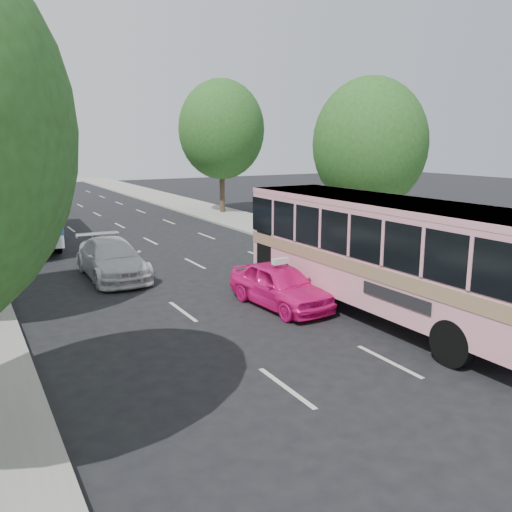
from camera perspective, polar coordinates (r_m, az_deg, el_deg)
ground at (r=14.43m, az=5.38°, el=-9.01°), size 120.00×120.00×0.00m
sidewalk_right at (r=35.40m, az=-1.49°, el=3.79°), size 4.00×90.00×0.12m
tree_right_near at (r=25.14m, az=12.12°, el=11.89°), size 5.10×5.10×7.95m
tree_right_far at (r=38.82m, az=-3.53°, el=13.48°), size 6.00×6.00×9.35m
pink_bus at (r=16.43m, az=13.37°, el=1.23°), size 2.91×10.99×3.50m
pink_taxi at (r=17.13m, az=2.54°, el=-3.10°), size 1.94×4.19×1.39m
white_pickup at (r=21.47m, az=-14.92°, el=-0.29°), size 2.09×5.03×1.45m
tour_coach_front at (r=30.67m, az=-23.01°, el=5.34°), size 3.36×11.69×3.45m
taxi_roof_sign at (r=16.94m, az=2.56°, el=-0.54°), size 0.56×0.22×0.18m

